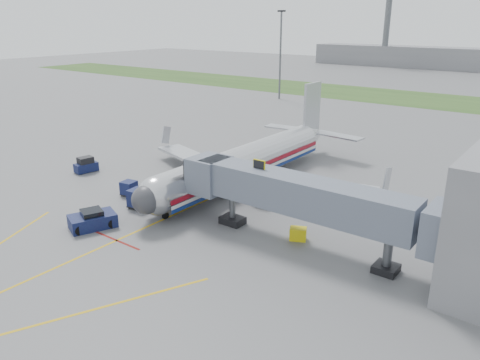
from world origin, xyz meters
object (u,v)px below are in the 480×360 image
Objects in this scene: airliner at (246,161)px; pushback_tug at (93,220)px; ramp_worker at (205,165)px; belt_loader at (151,198)px; baggage_tug at (86,165)px.

pushback_tug is at bearing -102.05° from airliner.
airliner is 19.27m from pushback_tug.
ramp_worker is at bearing 97.56° from pushback_tug.
airliner is at bearing 69.45° from belt_loader.
pushback_tug is 1.01× the size of belt_loader.
pushback_tug is at bearing -33.88° from baggage_tug.
airliner reaches higher than belt_loader.
airliner reaches higher than baggage_tug.
ramp_worker is at bearing 101.47° from belt_loader.
ramp_worker is (-2.53, 19.02, 0.22)m from pushback_tug.
pushback_tug is (-4.00, -18.75, -1.93)m from airliner.
baggage_tug is at bearing -177.15° from ramp_worker.
baggage_tug reaches higher than ramp_worker.
airliner is 12.15m from belt_loader.
airliner is 18.91× the size of ramp_worker.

